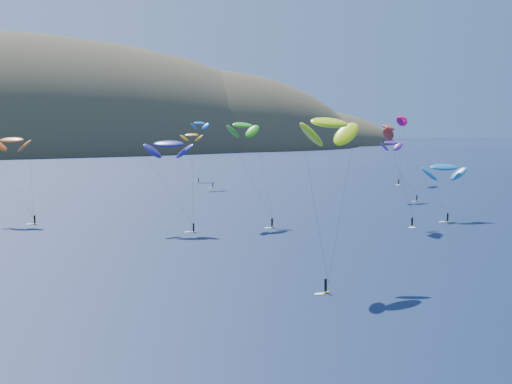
{
  "coord_description": "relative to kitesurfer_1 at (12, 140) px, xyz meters",
  "views": [
    {
      "loc": [
        -77.24,
        -33.42,
        21.61
      ],
      "look_at": [
        -14.06,
        80.0,
        9.0
      ],
      "focal_mm": 50.0,
      "sensor_mm": 36.0,
      "label": 1
    }
  ],
  "objects": [
    {
      "name": "kitesurfer_1",
      "position": [
        0.0,
        0.0,
        0.0
      ],
      "size": [
        9.0,
        12.19,
        20.23
      ],
      "rotation": [
        0.0,
        0.0,
        -0.65
      ],
      "color": "gold",
      "rests_on": "ground"
    },
    {
      "name": "kitesurfer_10",
      "position": [
        25.45,
        -27.79,
        -0.48
      ],
      "size": [
        10.38,
        11.06,
        20.04
      ],
      "rotation": [
        0.0,
        0.0,
        -0.55
      ],
      "color": "gold",
      "rests_on": "ground"
    },
    {
      "name": "kitesurfer_3",
      "position": [
        43.48,
        -25.88,
        3.23
      ],
      "size": [
        9.79,
        14.09,
        23.61
      ],
      "rotation": [
        0.0,
        0.0,
        0.34
      ],
      "color": "gold",
      "rests_on": "ground"
    },
    {
      "name": "kitesurfer_6",
      "position": [
        101.15,
        -6.22,
        -1.83
      ],
      "size": [
        8.52,
        8.71,
        18.12
      ],
      "rotation": [
        0.0,
        0.0,
        0.07
      ],
      "color": "gold",
      "rests_on": "ground"
    },
    {
      "name": "kitesurfer_5",
      "position": [
        85.83,
        -42.93,
        -6.19
      ],
      "size": [
        10.85,
        9.23,
        14.42
      ],
      "rotation": [
        0.0,
        0.0,
        -0.41
      ],
      "color": "gold",
      "rests_on": "ground"
    },
    {
      "name": "kitesurfer_11",
      "position": [
        80.03,
        83.61,
        -0.77
      ],
      "size": [
        8.7,
        13.69,
        19.32
      ],
      "rotation": [
        0.0,
        0.0,
        -0.52
      ],
      "color": "gold",
      "rests_on": "ground"
    },
    {
      "name": "island",
      "position": [
        87.43,
        433.54,
        -28.58
      ],
      "size": [
        730.0,
        300.0,
        210.0
      ],
      "color": "#3D3526",
      "rests_on": "ground"
    },
    {
      "name": "kitesurfer_8",
      "position": [
        141.03,
        36.06,
        5.64
      ],
      "size": [
        11.48,
        10.93,
        26.28
      ],
      "rotation": [
        0.0,
        0.0,
        0.68
      ],
      "color": "gold",
      "rests_on": "ground"
    },
    {
      "name": "kitesurfer_2",
      "position": [
        27.59,
        -81.06,
        3.77
      ],
      "size": [
        12.07,
        11.61,
        24.58
      ],
      "rotation": [
        0.0,
        0.0,
        0.25
      ],
      "color": "gold",
      "rests_on": "ground"
    },
    {
      "name": "kitesurfer_9",
      "position": [
        68.71,
        -43.96,
        2.73
      ],
      "size": [
        8.54,
        10.87,
        23.04
      ],
      "rotation": [
        0.0,
        0.0,
        0.89
      ],
      "color": "gold",
      "rests_on": "ground"
    },
    {
      "name": "kitesurfer_4",
      "position": [
        70.93,
        56.23,
        3.64
      ],
      "size": [
        7.35,
        6.1,
        23.46
      ],
      "rotation": [
        0.0,
        0.0,
        0.19
      ],
      "color": "gold",
      "rests_on": "ground"
    }
  ]
}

